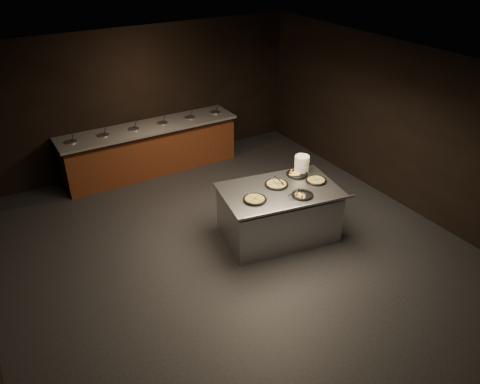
{
  "coord_description": "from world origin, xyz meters",
  "views": [
    {
      "loc": [
        -2.99,
        -5.05,
        4.61
      ],
      "look_at": [
        0.22,
        0.3,
        1.01
      ],
      "focal_mm": 35.0,
      "sensor_mm": 36.0,
      "label": 1
    }
  ],
  "objects": [
    {
      "name": "pan_cheese_slices_b",
      "position": [
        1.09,
        -0.14,
        0.92
      ],
      "size": [
        0.34,
        0.34,
        0.04
      ],
      "rotation": [
        0.0,
        0.0,
        2.15
      ],
      "color": "black",
      "rests_on": "serving_counter"
    },
    {
      "name": "room",
      "position": [
        0.0,
        0.0,
        1.45
      ],
      "size": [
        7.02,
        8.02,
        2.92
      ],
      "color": "black",
      "rests_on": "ground"
    },
    {
      "name": "server_left",
      "position": [
        0.95,
        0.36,
        0.97
      ],
      "size": [
        0.2,
        0.28,
        0.16
      ],
      "rotation": [
        0.0,
        0.0,
        2.15
      ],
      "color": "silver",
      "rests_on": "serving_counter"
    },
    {
      "name": "plate_stack",
      "position": [
        1.59,
        0.54,
        1.04
      ],
      "size": [
        0.25,
        0.25,
        0.28
      ],
      "primitive_type": "cylinder",
      "color": "silver",
      "rests_on": "serving_counter"
    },
    {
      "name": "server_right",
      "position": [
        0.98,
        -0.12,
        0.97
      ],
      "size": [
        0.31,
        0.1,
        0.14
      ],
      "rotation": [
        0.0,
        0.0,
        -0.13
      ],
      "color": "silver",
      "rests_on": "serving_counter"
    },
    {
      "name": "pan_veggie_whole",
      "position": [
        0.38,
        0.12,
        0.92
      ],
      "size": [
        0.37,
        0.37,
        0.04
      ],
      "rotation": [
        0.0,
        0.0,
        0.45
      ],
      "color": "black",
      "rests_on": "serving_counter"
    },
    {
      "name": "pan_cheese_slices_a",
      "position": [
        1.45,
        0.46,
        0.92
      ],
      "size": [
        0.37,
        0.37,
        0.04
      ],
      "rotation": [
        0.0,
        0.0,
        1.1
      ],
      "color": "black",
      "rests_on": "serving_counter"
    },
    {
      "name": "pan_veggie_slices",
      "position": [
        1.57,
        0.11,
        0.92
      ],
      "size": [
        0.35,
        0.35,
        0.04
      ],
      "rotation": [
        0.0,
        0.0,
        -0.27
      ],
      "color": "black",
      "rests_on": "serving_counter"
    },
    {
      "name": "serving_counter",
      "position": [
        0.91,
        0.2,
        0.43
      ],
      "size": [
        2.05,
        1.52,
        0.9
      ],
      "rotation": [
        0.0,
        0.0,
        -0.18
      ],
      "color": "silver",
      "rests_on": "ground"
    },
    {
      "name": "salad_bar",
      "position": [
        0.0,
        3.56,
        0.44
      ],
      "size": [
        3.7,
        0.83,
        1.18
      ],
      "color": "#562C14",
      "rests_on": "ground"
    },
    {
      "name": "pan_cheese_whole",
      "position": [
        0.94,
        0.34,
        0.92
      ],
      "size": [
        0.39,
        0.39,
        0.04
      ],
      "rotation": [
        0.0,
        0.0,
        -0.22
      ],
      "color": "black",
      "rests_on": "serving_counter"
    }
  ]
}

